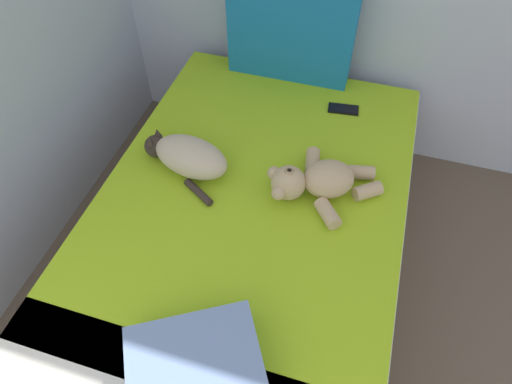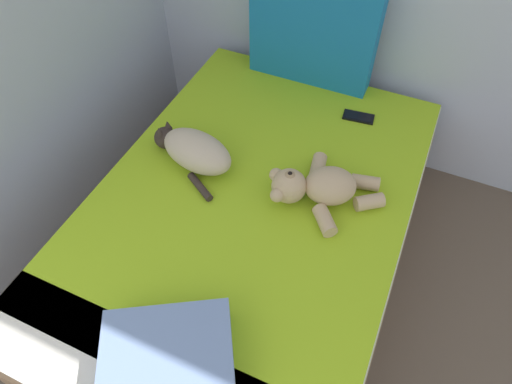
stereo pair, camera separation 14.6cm
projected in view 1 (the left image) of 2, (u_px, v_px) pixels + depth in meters
The scene contains 6 objects.
bed at pixel (251, 234), 2.06m from camera, with size 1.30×1.93×0.52m.
patterned_cushion at pixel (291, 30), 2.21m from camera, with size 0.63×0.13×0.52m.
cat at pixel (187, 156), 1.92m from camera, with size 0.42×0.31×0.15m.
teddy_bear at pixel (317, 181), 1.83m from camera, with size 0.48×0.39×0.15m.
cell_phone at pixel (343, 109), 2.21m from camera, with size 0.16×0.09×0.01m.
throw_pillow at pixel (195, 363), 1.37m from camera, with size 0.40×0.28×0.11m, color #728CB7.
Camera 1 is at (1.39, 2.07, 1.97)m, focal length 31.52 mm.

